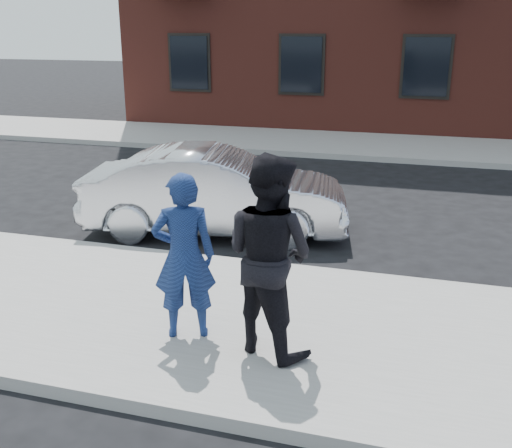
% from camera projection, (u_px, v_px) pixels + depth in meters
% --- Properties ---
extents(ground, '(100.00, 100.00, 0.00)m').
position_uv_depth(ground, '(375.00, 340.00, 6.74)').
color(ground, black).
rests_on(ground, ground).
extents(near_sidewalk, '(50.00, 3.50, 0.15)m').
position_uv_depth(near_sidewalk, '(373.00, 345.00, 6.49)').
color(near_sidewalk, gray).
rests_on(near_sidewalk, ground).
extents(near_curb, '(50.00, 0.10, 0.15)m').
position_uv_depth(near_curb, '(387.00, 281.00, 8.13)').
color(near_curb, '#999691').
rests_on(near_curb, ground).
extents(far_sidewalk, '(50.00, 3.50, 0.15)m').
position_uv_depth(far_sidewalk, '(415.00, 148.00, 16.96)').
color(far_sidewalk, gray).
rests_on(far_sidewalk, ground).
extents(far_curb, '(50.00, 0.10, 0.15)m').
position_uv_depth(far_curb, '(412.00, 161.00, 15.32)').
color(far_curb, '#999691').
rests_on(far_curb, ground).
extents(silver_sedan, '(4.59, 2.35, 1.44)m').
position_uv_depth(silver_sedan, '(216.00, 192.00, 10.02)').
color(silver_sedan, silver).
rests_on(silver_sedan, ground).
extents(man_hoodie, '(0.78, 0.65, 1.82)m').
position_uv_depth(man_hoodie, '(184.00, 256.00, 6.30)').
color(man_hoodie, navy).
rests_on(man_hoodie, near_sidewalk).
extents(man_peacoat, '(1.24, 1.13, 2.08)m').
position_uv_depth(man_peacoat, '(269.00, 255.00, 5.98)').
color(man_peacoat, black).
rests_on(man_peacoat, near_sidewalk).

